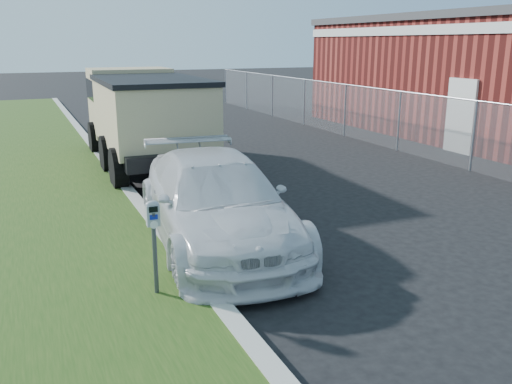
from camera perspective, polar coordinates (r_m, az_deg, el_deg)
name	(u,v)px	position (r m, az deg, el deg)	size (l,w,h in m)	color
ground	(367,262)	(8.46, 11.58, -7.18)	(120.00, 120.00, 0.00)	black
chainlink_fence	(400,109)	(17.14, 14.90, 8.41)	(0.06, 30.06, 30.00)	slate
parking_meter	(154,227)	(6.82, -10.74, -3.66)	(0.18, 0.13, 1.23)	#3F4247
white_wagon	(215,201)	(8.81, -4.33, -0.99)	(2.02, 4.98, 1.45)	silver
dump_truck	(144,113)	(14.99, -11.74, 8.18)	(2.66, 6.40, 2.48)	black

